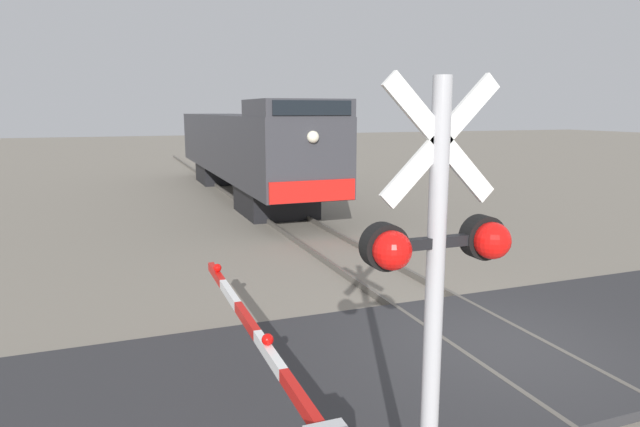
% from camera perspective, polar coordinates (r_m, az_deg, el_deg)
% --- Properties ---
extents(ground_plane, '(160.00, 160.00, 0.00)m').
position_cam_1_polar(ground_plane, '(9.46, 18.02, -13.41)').
color(ground_plane, gray).
extents(rail_track_left, '(0.08, 80.00, 0.15)m').
position_cam_1_polar(rail_track_left, '(9.03, 14.37, -13.89)').
color(rail_track_left, '#59544C').
rests_on(rail_track_left, ground_plane).
extents(rail_track_right, '(0.08, 80.00, 0.15)m').
position_cam_1_polar(rail_track_right, '(9.87, 21.38, -12.13)').
color(rail_track_right, '#59544C').
rests_on(rail_track_right, ground_plane).
extents(road_surface, '(36.00, 4.46, 0.14)m').
position_cam_1_polar(road_surface, '(9.43, 18.04, -13.01)').
color(road_surface, '#2D2D30').
rests_on(road_surface, ground_plane).
extents(locomotive, '(2.84, 18.16, 4.09)m').
position_cam_1_polar(locomotive, '(24.76, -7.73, 6.75)').
color(locomotive, black).
rests_on(locomotive, ground_plane).
extents(crossing_signal, '(1.18, 0.33, 4.03)m').
position_cam_1_polar(crossing_signal, '(4.25, 11.86, -6.93)').
color(crossing_signal, '#ADADB2').
rests_on(crossing_signal, ground_plane).
extents(crossing_gate, '(0.36, 6.25, 1.24)m').
position_cam_1_polar(crossing_gate, '(5.82, -2.37, -20.23)').
color(crossing_gate, silver).
rests_on(crossing_gate, ground_plane).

